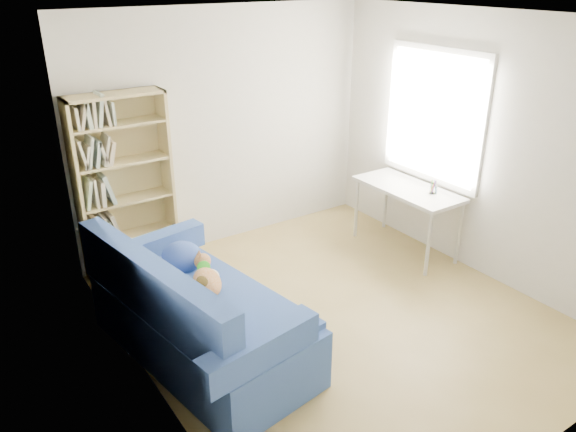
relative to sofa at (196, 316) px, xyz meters
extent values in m
plane|color=olive|center=(1.30, -0.18, -0.37)|extent=(4.00, 4.00, 0.00)
cube|color=silver|center=(1.30, 1.82, 0.93)|extent=(3.50, 0.04, 2.60)
cube|color=silver|center=(1.30, -2.18, 0.93)|extent=(3.50, 0.04, 2.60)
cube|color=silver|center=(-0.45, -0.18, 0.93)|extent=(0.04, 4.00, 2.60)
cube|color=silver|center=(3.05, -0.18, 0.93)|extent=(0.04, 4.00, 2.60)
cube|color=white|center=(1.30, -0.18, 2.23)|extent=(3.50, 4.00, 0.04)
cube|color=white|center=(3.05, 0.42, 1.13)|extent=(0.01, 1.20, 1.30)
cube|color=navy|center=(0.04, -0.02, -0.12)|extent=(1.24, 2.11, 0.50)
cube|color=navy|center=(-0.34, -0.02, 0.37)|extent=(0.48, 1.99, 0.49)
cube|color=navy|center=(0.04, 0.89, 0.24)|extent=(0.96, 0.32, 0.22)
cube|color=navy|center=(0.04, -0.92, 0.24)|extent=(0.96, 0.32, 0.22)
cube|color=navy|center=(0.06, -0.02, 0.15)|extent=(1.19, 1.95, 0.06)
ellipsoid|color=#2D4893|center=(0.14, 0.53, 0.26)|extent=(0.35, 0.38, 0.26)
ellipsoid|color=#AB4F13|center=(0.13, 0.03, 0.26)|extent=(0.32, 0.45, 0.16)
ellipsoid|color=silver|center=(0.19, 0.14, 0.24)|extent=(0.17, 0.20, 0.10)
ellipsoid|color=#31240D|center=(0.10, -0.02, 0.30)|extent=(0.18, 0.23, 0.08)
sphere|color=#AB4F13|center=(0.15, 0.32, 0.30)|extent=(0.14, 0.14, 0.14)
cone|color=#AB4F13|center=(0.13, 0.35, 0.37)|extent=(0.07, 0.07, 0.07)
cone|color=#AB4F13|center=(0.13, 0.28, 0.37)|extent=(0.07, 0.07, 0.07)
cylinder|color=green|center=(0.14, 0.24, 0.28)|extent=(0.12, 0.07, 0.11)
cylinder|color=#31240D|center=(0.11, -0.20, 0.23)|extent=(0.05, 0.16, 0.06)
cube|color=tan|center=(-0.40, 1.65, 0.57)|extent=(0.03, 0.29, 1.87)
cube|color=tan|center=(0.51, 1.65, 0.57)|extent=(0.03, 0.29, 1.87)
cube|color=tan|center=(0.05, 1.65, 1.49)|extent=(0.93, 0.29, 0.03)
cube|color=tan|center=(0.05, 1.65, -0.35)|extent=(0.93, 0.29, 0.03)
cube|color=tan|center=(0.05, 1.79, 0.57)|extent=(0.93, 0.02, 1.87)
cube|color=white|center=(2.75, 0.43, 0.36)|extent=(0.56, 1.22, 0.04)
cylinder|color=silver|center=(2.98, 0.99, -0.01)|extent=(0.04, 0.04, 0.71)
cylinder|color=silver|center=(2.98, -0.13, -0.01)|extent=(0.04, 0.04, 0.71)
cylinder|color=silver|center=(2.52, 0.99, -0.01)|extent=(0.04, 0.04, 0.71)
cylinder|color=silver|center=(2.52, -0.13, -0.01)|extent=(0.04, 0.04, 0.71)
cylinder|color=white|center=(2.84, 0.16, 0.43)|extent=(0.08, 0.08, 0.09)
camera|label=1|loc=(-1.50, -3.55, 2.56)|focal=35.00mm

